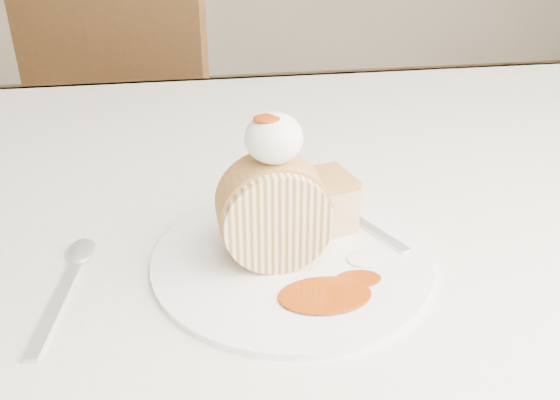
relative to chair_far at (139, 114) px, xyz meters
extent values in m
cube|color=white|center=(0.22, -0.86, 0.20)|extent=(1.40, 0.90, 0.04)
cube|color=white|center=(0.22, -0.42, 0.08)|extent=(1.40, 0.01, 0.28)
cylinder|color=brown|center=(0.84, -0.49, -0.18)|extent=(0.06, 0.06, 0.71)
cube|color=brown|center=(0.03, 0.08, -0.08)|extent=(0.57, 0.57, 0.04)
cube|color=brown|center=(-0.04, -0.10, 0.17)|extent=(0.43, 0.19, 0.46)
cylinder|color=brown|center=(0.27, 0.19, -0.32)|extent=(0.04, 0.04, 0.43)
cylinder|color=brown|center=(-0.08, 0.33, -0.32)|extent=(0.04, 0.04, 0.43)
cylinder|color=brown|center=(0.14, -0.16, -0.32)|extent=(0.04, 0.04, 0.43)
cylinder|color=brown|center=(-0.21, -0.03, -0.32)|extent=(0.04, 0.04, 0.43)
cylinder|color=white|center=(0.22, -1.00, 0.22)|extent=(0.34, 0.34, 0.01)
cylinder|color=beige|center=(0.20, -1.00, 0.28)|extent=(0.10, 0.06, 0.10)
cube|color=tan|center=(0.26, -0.95, 0.25)|extent=(0.07, 0.07, 0.05)
ellipsoid|color=white|center=(0.20, -0.99, 0.35)|extent=(0.05, 0.05, 0.05)
ellipsoid|color=#8C3305|center=(0.20, -0.99, 0.38)|extent=(0.03, 0.02, 0.01)
cube|color=silver|center=(0.31, -0.96, 0.23)|extent=(0.09, 0.15, 0.00)
cube|color=silver|center=(0.00, -1.04, 0.22)|extent=(0.05, 0.16, 0.00)
camera|label=1|loc=(0.14, -1.49, 0.57)|focal=40.00mm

